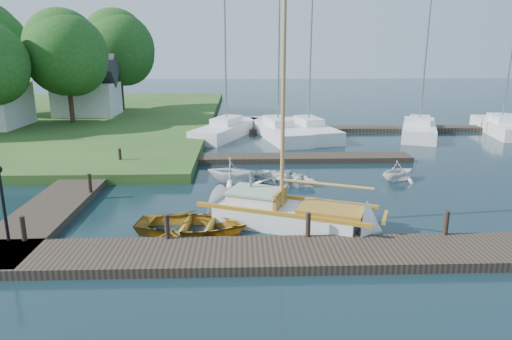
{
  "coord_description": "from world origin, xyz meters",
  "views": [
    {
      "loc": [
        -0.65,
        -18.61,
        6.15
      ],
      "look_at": [
        0.0,
        0.0,
        1.2
      ],
      "focal_mm": 32.0,
      "sensor_mm": 36.0,
      "label": 1
    }
  ],
  "objects_px": {
    "tender_c": "(286,176)",
    "tree_3": "(66,54)",
    "mooring_post_3": "(446,223)",
    "marina_boat_2": "(308,129)",
    "marina_boat_1": "(278,129)",
    "dinghy": "(192,222)",
    "tender_d": "(399,169)",
    "sailboat": "(291,216)",
    "mooring_post_4": "(90,183)",
    "mooring_post_1": "(167,226)",
    "mooring_post_2": "(308,225)",
    "mooring_post_0": "(23,228)",
    "marina_boat_0": "(227,128)",
    "marina_boat_4": "(419,128)",
    "house_c": "(87,91)",
    "mooring_post_5": "(120,156)",
    "tree_7": "(119,48)",
    "lamp_post": "(2,193)",
    "tender_b": "(232,169)",
    "marina_boat_6": "(501,126)"
  },
  "relations": [
    {
      "from": "marina_boat_4",
      "to": "tree_7",
      "type": "relative_size",
      "value": 1.19
    },
    {
      "from": "lamp_post",
      "to": "marina_boat_1",
      "type": "distance_m",
      "value": 21.26
    },
    {
      "from": "mooring_post_2",
      "to": "marina_boat_0",
      "type": "distance_m",
      "value": 19.39
    },
    {
      "from": "dinghy",
      "to": "tender_d",
      "type": "bearing_deg",
      "value": -49.36
    },
    {
      "from": "mooring_post_4",
      "to": "marina_boat_0",
      "type": "height_order",
      "value": "marina_boat_0"
    },
    {
      "from": "mooring_post_5",
      "to": "tree_3",
      "type": "height_order",
      "value": "tree_3"
    },
    {
      "from": "tree_3",
      "to": "tender_c",
      "type": "bearing_deg",
      "value": -45.85
    },
    {
      "from": "mooring_post_2",
      "to": "tree_7",
      "type": "height_order",
      "value": "tree_7"
    },
    {
      "from": "mooring_post_4",
      "to": "dinghy",
      "type": "xyz_separation_m",
      "value": [
        4.66,
        -3.86,
        -0.3
      ]
    },
    {
      "from": "tender_c",
      "to": "mooring_post_3",
      "type": "bearing_deg",
      "value": -113.48
    },
    {
      "from": "lamp_post",
      "to": "tree_3",
      "type": "relative_size",
      "value": 0.28
    },
    {
      "from": "marina_boat_4",
      "to": "tree_7",
      "type": "xyz_separation_m",
      "value": [
        -24.37,
        12.24,
        5.63
      ]
    },
    {
      "from": "lamp_post",
      "to": "sailboat",
      "type": "height_order",
      "value": "sailboat"
    },
    {
      "from": "tender_c",
      "to": "tree_3",
      "type": "distance_m",
      "value": 22.9
    },
    {
      "from": "tender_b",
      "to": "marina_boat_0",
      "type": "relative_size",
      "value": 0.22
    },
    {
      "from": "tender_d",
      "to": "marina_boat_0",
      "type": "relative_size",
      "value": 0.19
    },
    {
      "from": "mooring_post_5",
      "to": "dinghy",
      "type": "height_order",
      "value": "mooring_post_5"
    },
    {
      "from": "mooring_post_4",
      "to": "marina_boat_2",
      "type": "height_order",
      "value": "marina_boat_2"
    },
    {
      "from": "mooring_post_5",
      "to": "house_c",
      "type": "height_order",
      "value": "house_c"
    },
    {
      "from": "mooring_post_3",
      "to": "tree_3",
      "type": "height_order",
      "value": "tree_3"
    },
    {
      "from": "mooring_post_5",
      "to": "sailboat",
      "type": "bearing_deg",
      "value": -45.56
    },
    {
      "from": "marina_boat_2",
      "to": "marina_boat_1",
      "type": "bearing_deg",
      "value": 80.47
    },
    {
      "from": "sailboat",
      "to": "marina_boat_2",
      "type": "bearing_deg",
      "value": 102.07
    },
    {
      "from": "mooring_post_1",
      "to": "sailboat",
      "type": "xyz_separation_m",
      "value": [
        4.15,
        1.69,
        -0.36
      ]
    },
    {
      "from": "mooring_post_5",
      "to": "tree_7",
      "type": "distance_m",
      "value": 22.32
    },
    {
      "from": "marina_boat_1",
      "to": "marina_boat_2",
      "type": "xyz_separation_m",
      "value": [
        2.22,
        0.14,
        0.0
      ]
    },
    {
      "from": "mooring_post_3",
      "to": "mooring_post_2",
      "type": "bearing_deg",
      "value": 180.0
    },
    {
      "from": "tender_d",
      "to": "dinghy",
      "type": "bearing_deg",
      "value": 96.7
    },
    {
      "from": "mooring_post_3",
      "to": "sailboat",
      "type": "xyz_separation_m",
      "value": [
        -4.85,
        1.69,
        -0.36
      ]
    },
    {
      "from": "marina_boat_0",
      "to": "marina_boat_4",
      "type": "distance_m",
      "value": 14.02
    },
    {
      "from": "marina_boat_6",
      "to": "tree_3",
      "type": "bearing_deg",
      "value": 93.38
    },
    {
      "from": "tree_3",
      "to": "mooring_post_5",
      "type": "bearing_deg",
      "value": -61.8
    },
    {
      "from": "mooring_post_1",
      "to": "tree_3",
      "type": "xyz_separation_m",
      "value": [
        -11.0,
        23.05,
        5.11
      ]
    },
    {
      "from": "mooring_post_0",
      "to": "house_c",
      "type": "bearing_deg",
      "value": 103.54
    },
    {
      "from": "mooring_post_4",
      "to": "marina_boat_0",
      "type": "relative_size",
      "value": 0.07
    },
    {
      "from": "marina_boat_2",
      "to": "marina_boat_6",
      "type": "xyz_separation_m",
      "value": [
        14.62,
        0.71,
        -0.01
      ]
    },
    {
      "from": "mooring_post_2",
      "to": "mooring_post_0",
      "type": "bearing_deg",
      "value": 180.0
    },
    {
      "from": "mooring_post_5",
      "to": "mooring_post_4",
      "type": "bearing_deg",
      "value": -90.0
    },
    {
      "from": "tender_c",
      "to": "tree_3",
      "type": "relative_size",
      "value": 0.37
    },
    {
      "from": "mooring_post_0",
      "to": "tender_d",
      "type": "distance_m",
      "value": 16.23
    },
    {
      "from": "mooring_post_1",
      "to": "mooring_post_4",
      "type": "distance_m",
      "value": 6.4
    },
    {
      "from": "mooring_post_1",
      "to": "marina_boat_2",
      "type": "xyz_separation_m",
      "value": [
        7.27,
        18.83,
        -0.13
      ]
    },
    {
      "from": "dinghy",
      "to": "tree_7",
      "type": "height_order",
      "value": "tree_7"
    },
    {
      "from": "house_c",
      "to": "tree_7",
      "type": "xyz_separation_m",
      "value": [
        2.0,
        4.05,
        3.62
      ]
    },
    {
      "from": "mooring_post_0",
      "to": "house_c",
      "type": "distance_m",
      "value": 27.84
    },
    {
      "from": "mooring_post_3",
      "to": "marina_boat_4",
      "type": "height_order",
      "value": "marina_boat_4"
    },
    {
      "from": "mooring_post_0",
      "to": "tender_b",
      "type": "height_order",
      "value": "tender_b"
    },
    {
      "from": "mooring_post_1",
      "to": "dinghy",
      "type": "relative_size",
      "value": 0.21
    },
    {
      "from": "mooring_post_2",
      "to": "tree_3",
      "type": "bearing_deg",
      "value": 123.92
    },
    {
      "from": "lamp_post",
      "to": "tree_7",
      "type": "bearing_deg",
      "value": 97.34
    }
  ]
}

